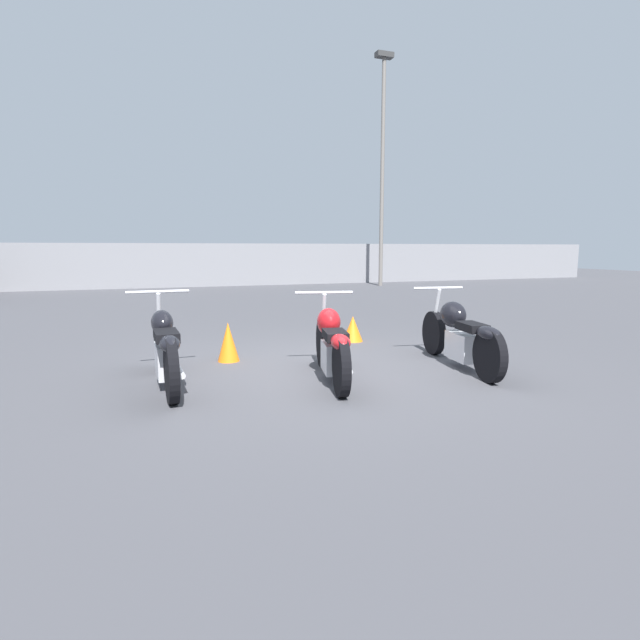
% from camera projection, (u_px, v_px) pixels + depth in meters
% --- Properties ---
extents(ground_plane, '(60.00, 60.00, 0.00)m').
position_uv_depth(ground_plane, '(321.00, 371.00, 6.35)').
color(ground_plane, '#424247').
extents(fence_back, '(40.00, 0.04, 1.74)m').
position_uv_depth(fence_back, '(195.00, 265.00, 19.94)').
color(fence_back, gray).
rests_on(fence_back, ground_plane).
extents(light_pole_left, '(0.70, 0.35, 9.13)m').
position_uv_depth(light_pole_left, '(383.00, 155.00, 20.03)').
color(light_pole_left, slate).
rests_on(light_pole_left, ground_plane).
extents(motorcycle_slot_0, '(0.75, 2.12, 1.04)m').
position_uv_depth(motorcycle_slot_0, '(165.00, 349.00, 5.58)').
color(motorcycle_slot_0, black).
rests_on(motorcycle_slot_0, ground_plane).
extents(motorcycle_slot_1, '(0.77, 1.98, 1.00)m').
position_uv_depth(motorcycle_slot_1, '(332.00, 345.00, 5.83)').
color(motorcycle_slot_1, black).
rests_on(motorcycle_slot_1, ground_plane).
extents(motorcycle_slot_2, '(0.73, 2.21, 1.00)m').
position_uv_depth(motorcycle_slot_2, '(460.00, 334.00, 6.48)').
color(motorcycle_slot_2, black).
rests_on(motorcycle_slot_2, ground_plane).
extents(traffic_cone_near, '(0.30, 0.30, 0.54)m').
position_uv_depth(traffic_cone_near, '(228.00, 342.00, 6.86)').
color(traffic_cone_near, orange).
rests_on(traffic_cone_near, ground_plane).
extents(traffic_cone_far, '(0.34, 0.34, 0.42)m').
position_uv_depth(traffic_cone_far, '(353.00, 329.00, 8.35)').
color(traffic_cone_far, orange).
rests_on(traffic_cone_far, ground_plane).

